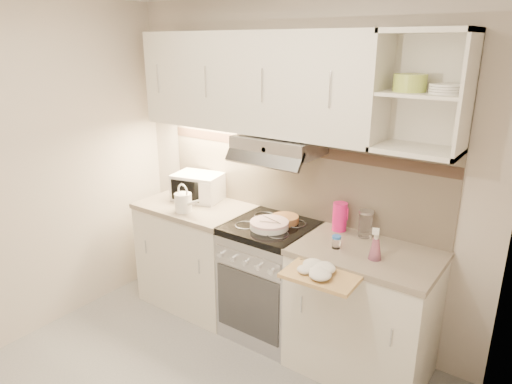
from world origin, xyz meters
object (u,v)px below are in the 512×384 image
microwave (198,187)px  plate_stack (269,225)px  electric_range (270,279)px  watering_can (184,202)px  glass_jar (365,224)px  spray_bottle (376,246)px  cutting_board (325,272)px  pink_pitcher (340,217)px

microwave → plate_stack: size_ratio=1.60×
electric_range → watering_can: watering_can is taller
watering_can → glass_jar: size_ratio=1.40×
plate_stack → spray_bottle: 0.81m
microwave → spray_bottle: (1.65, -0.20, -0.03)m
glass_jar → electric_range: bearing=-162.7°
electric_range → watering_can: bearing=-166.5°
plate_stack → glass_jar: (0.62, 0.26, 0.07)m
glass_jar → microwave: bearing=-176.7°
electric_range → glass_jar: size_ratio=4.76×
glass_jar → cutting_board: size_ratio=0.44×
microwave → electric_range: bearing=-20.8°
pink_pitcher → spray_bottle: size_ratio=0.94×
electric_range → pink_pitcher: bearing=23.9°
pink_pitcher → plate_stack: bearing=-173.2°
microwave → plate_stack: microwave is taller
electric_range → microwave: microwave is taller
glass_jar → spray_bottle: spray_bottle is taller
pink_pitcher → spray_bottle: (0.38, -0.29, -0.02)m
spray_bottle → cutting_board: (-0.19, -0.28, -0.11)m
glass_jar → spray_bottle: bearing=-56.7°
microwave → cutting_board: microwave is taller
pink_pitcher → glass_jar: bearing=-24.8°
microwave → glass_jar: (1.47, 0.08, -0.02)m
electric_range → microwave: 1.00m
pink_pitcher → cutting_board: (0.19, -0.57, -0.13)m
pink_pitcher → spray_bottle: bearing=-61.7°
watering_can → spray_bottle: (1.54, 0.08, 0.00)m
pink_pitcher → watering_can: bearing=172.9°
watering_can → spray_bottle: size_ratio=1.22×
plate_stack → spray_bottle: (0.80, -0.03, 0.06)m
microwave → watering_can: bearing=-81.5°
spray_bottle → cutting_board: size_ratio=0.50×
watering_can → cutting_board: (1.35, -0.20, -0.11)m
glass_jar → watering_can: bearing=-164.7°
plate_stack → glass_jar: bearing=22.9°
spray_bottle → glass_jar: bearing=103.9°
watering_can → plate_stack: bearing=15.6°
watering_can → pink_pitcher: (1.16, 0.37, 0.02)m
plate_stack → spray_bottle: spray_bottle is taller
plate_stack → cutting_board: bearing=-26.7°
electric_range → glass_jar: glass_jar is taller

